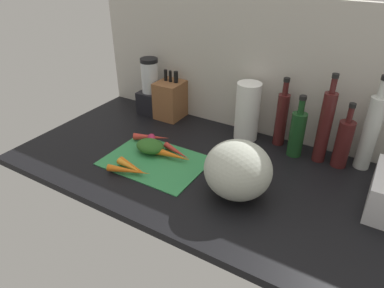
{
  "coord_description": "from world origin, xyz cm",
  "views": [
    {
      "loc": [
        48.38,
        -102.62,
        78.03
      ],
      "look_at": [
        -8.63,
        -7.98,
        13.46
      ],
      "focal_mm": 32.63,
      "sensor_mm": 36.0,
      "label": 1
    }
  ],
  "objects_px": {
    "winter_squash": "(238,170)",
    "bottle_3": "(343,143)",
    "blender_appliance": "(151,90)",
    "bottle_2": "(325,126)",
    "carrot_5": "(133,167)",
    "carrot_4": "(151,137)",
    "carrot_6": "(155,143)",
    "carrot_3": "(173,155)",
    "paper_towel_roll": "(247,111)",
    "bottle_4": "(371,131)",
    "bottle_0": "(281,118)",
    "cutting_board": "(155,161)",
    "knife_block": "(170,100)",
    "carrot_1": "(177,152)",
    "bottle_1": "(297,133)",
    "carrot_2": "(129,171)",
    "carrot_0": "(130,167)"
  },
  "relations": [
    {
      "from": "winter_squash",
      "to": "bottle_3",
      "type": "bearing_deg",
      "value": 54.26
    },
    {
      "from": "blender_appliance",
      "to": "bottle_2",
      "type": "distance_m",
      "value": 0.86
    },
    {
      "from": "carrot_5",
      "to": "blender_appliance",
      "type": "height_order",
      "value": "blender_appliance"
    },
    {
      "from": "bottle_3",
      "to": "blender_appliance",
      "type": "bearing_deg",
      "value": 179.04
    },
    {
      "from": "carrot_4",
      "to": "carrot_6",
      "type": "bearing_deg",
      "value": -39.33
    },
    {
      "from": "carrot_3",
      "to": "paper_towel_roll",
      "type": "bearing_deg",
      "value": 61.89
    },
    {
      "from": "carrot_3",
      "to": "bottle_4",
      "type": "height_order",
      "value": "bottle_4"
    },
    {
      "from": "winter_squash",
      "to": "bottle_0",
      "type": "relative_size",
      "value": 0.78
    },
    {
      "from": "blender_appliance",
      "to": "bottle_4",
      "type": "distance_m",
      "value": 1.02
    },
    {
      "from": "cutting_board",
      "to": "winter_squash",
      "type": "xyz_separation_m",
      "value": [
        0.37,
        -0.02,
        0.1
      ]
    },
    {
      "from": "knife_block",
      "to": "carrot_5",
      "type": "bearing_deg",
      "value": -72.89
    },
    {
      "from": "bottle_0",
      "to": "bottle_2",
      "type": "bearing_deg",
      "value": -13.44
    },
    {
      "from": "cutting_board",
      "to": "knife_block",
      "type": "distance_m",
      "value": 0.43
    },
    {
      "from": "cutting_board",
      "to": "bottle_3",
      "type": "distance_m",
      "value": 0.74
    },
    {
      "from": "carrot_6",
      "to": "paper_towel_roll",
      "type": "height_order",
      "value": "paper_towel_roll"
    },
    {
      "from": "carrot_1",
      "to": "paper_towel_roll",
      "type": "height_order",
      "value": "paper_towel_roll"
    },
    {
      "from": "carrot_1",
      "to": "carrot_6",
      "type": "relative_size",
      "value": 1.29
    },
    {
      "from": "bottle_0",
      "to": "bottle_1",
      "type": "bearing_deg",
      "value": -32.06
    },
    {
      "from": "carrot_3",
      "to": "knife_block",
      "type": "distance_m",
      "value": 0.42
    },
    {
      "from": "carrot_1",
      "to": "carrot_6",
      "type": "height_order",
      "value": "carrot_6"
    },
    {
      "from": "carrot_5",
      "to": "blender_appliance",
      "type": "relative_size",
      "value": 0.51
    },
    {
      "from": "carrot_1",
      "to": "knife_block",
      "type": "xyz_separation_m",
      "value": [
        -0.24,
        0.3,
        0.07
      ]
    },
    {
      "from": "carrot_4",
      "to": "carrot_6",
      "type": "distance_m",
      "value": 0.06
    },
    {
      "from": "carrot_2",
      "to": "carrot_6",
      "type": "xyz_separation_m",
      "value": [
        -0.04,
        0.22,
        0.0
      ]
    },
    {
      "from": "bottle_1",
      "to": "bottle_0",
      "type": "bearing_deg",
      "value": 147.94
    },
    {
      "from": "blender_appliance",
      "to": "paper_towel_roll",
      "type": "distance_m",
      "value": 0.53
    },
    {
      "from": "carrot_2",
      "to": "bottle_4",
      "type": "relative_size",
      "value": 0.46
    },
    {
      "from": "carrot_5",
      "to": "carrot_3",
      "type": "bearing_deg",
      "value": 58.65
    },
    {
      "from": "bottle_3",
      "to": "winter_squash",
      "type": "bearing_deg",
      "value": -125.74
    },
    {
      "from": "paper_towel_roll",
      "to": "bottle_4",
      "type": "bearing_deg",
      "value": 2.12
    },
    {
      "from": "winter_squash",
      "to": "bottle_0",
      "type": "bearing_deg",
      "value": 88.85
    },
    {
      "from": "bottle_1",
      "to": "paper_towel_roll",
      "type": "bearing_deg",
      "value": 172.9
    },
    {
      "from": "carrot_6",
      "to": "bottle_4",
      "type": "height_order",
      "value": "bottle_4"
    },
    {
      "from": "bottle_1",
      "to": "carrot_6",
      "type": "bearing_deg",
      "value": -153.69
    },
    {
      "from": "bottle_0",
      "to": "bottle_1",
      "type": "relative_size",
      "value": 1.15
    },
    {
      "from": "carrot_4",
      "to": "paper_towel_roll",
      "type": "xyz_separation_m",
      "value": [
        0.34,
        0.25,
        0.11
      ]
    },
    {
      "from": "carrot_4",
      "to": "winter_squash",
      "type": "bearing_deg",
      "value": -16.59
    },
    {
      "from": "carrot_5",
      "to": "blender_appliance",
      "type": "bearing_deg",
      "value": 118.9
    },
    {
      "from": "blender_appliance",
      "to": "bottle_3",
      "type": "bearing_deg",
      "value": -0.96
    },
    {
      "from": "knife_block",
      "to": "bottle_0",
      "type": "bearing_deg",
      "value": 2.09
    },
    {
      "from": "carrot_0",
      "to": "carrot_3",
      "type": "relative_size",
      "value": 0.81
    },
    {
      "from": "carrot_4",
      "to": "winter_squash",
      "type": "distance_m",
      "value": 0.51
    },
    {
      "from": "carrot_6",
      "to": "bottle_2",
      "type": "bearing_deg",
      "value": 23.45
    },
    {
      "from": "carrot_5",
      "to": "bottle_2",
      "type": "relative_size",
      "value": 0.4
    },
    {
      "from": "bottle_4",
      "to": "carrot_6",
      "type": "bearing_deg",
      "value": -158.55
    },
    {
      "from": "carrot_2",
      "to": "carrot_0",
      "type": "bearing_deg",
      "value": 118.55
    },
    {
      "from": "carrot_0",
      "to": "bottle_2",
      "type": "distance_m",
      "value": 0.77
    },
    {
      "from": "carrot_1",
      "to": "bottle_0",
      "type": "distance_m",
      "value": 0.47
    },
    {
      "from": "cutting_board",
      "to": "carrot_1",
      "type": "distance_m",
      "value": 0.1
    },
    {
      "from": "cutting_board",
      "to": "carrot_0",
      "type": "relative_size",
      "value": 3.05
    }
  ]
}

